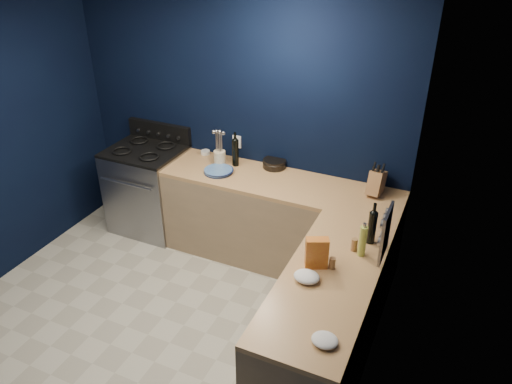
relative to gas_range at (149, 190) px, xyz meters
The scene contains 27 objects.
floor 1.76m from the gas_range, 56.78° to the right, with size 3.50×3.50×0.02m, color #B0AC9A.
ceiling 2.74m from the gas_range, 56.78° to the right, with size 3.50×3.50×0.02m, color silver.
wall_back 1.30m from the gas_range, 20.08° to the left, with size 3.50×0.02×2.60m, color black.
wall_right 3.16m from the gas_range, 27.83° to the right, with size 0.02×3.50×2.60m, color black.
cab_back 1.53m from the gas_range, ahead, with size 2.30×0.63×0.86m, color #927657.
top_back 1.59m from the gas_range, ahead, with size 2.30×0.63×0.04m, color brown.
cab_right 2.62m from the gas_range, 25.64° to the right, with size 0.63×1.67×0.86m, color #927657.
top_right 2.66m from the gas_range, 25.64° to the right, with size 0.63×1.67×0.04m, color brown.
gas_range is the anchor object (origin of this frame).
oven_door 0.32m from the gas_range, 90.00° to the right, with size 0.59×0.02×0.42m, color black.
cooktop 0.48m from the gas_range, ahead, with size 0.76×0.66×0.03m, color black.
backguard 0.65m from the gas_range, 90.00° to the left, with size 0.76×0.06×0.20m, color black.
spice_panel 2.89m from the gas_range, 18.08° to the right, with size 0.02×0.28×0.38m, color gray.
wall_outlet 1.16m from the gas_range, 18.88° to the left, with size 0.09×0.02×0.13m, color white.
plate_stack 1.02m from the gas_range, ahead, with size 0.28×0.28×0.03m, color #42599A.
ramekin 0.79m from the gas_range, 24.13° to the left, with size 0.10×0.10×0.04m, color white.
utensil_crock 0.99m from the gas_range, ahead, with size 0.12×0.12×0.15m, color beige.
wine_bottle_back 1.16m from the gas_range, ahead, with size 0.07×0.07×0.27m, color black.
lemon_basket 1.47m from the gas_range, 11.17° to the left, with size 0.23×0.23×0.09m, color black.
knife_block 2.46m from the gas_range, ahead, with size 0.12×0.20×0.22m, color brown.
wine_bottle_right 2.66m from the gas_range, 13.55° to the right, with size 0.07×0.07×0.27m, color black.
oil_bottle 2.69m from the gas_range, 17.66° to the right, with size 0.06×0.06×0.25m, color #A1AE40.
spice_jar_near 2.60m from the gas_range, 17.35° to the right, with size 0.05×0.05×0.10m, color olive.
spice_jar_far 2.62m from the gas_range, 23.78° to the right, with size 0.04×0.04×0.09m, color olive.
crouton_bag 2.54m from the gas_range, 25.40° to the right, with size 0.16×0.07×0.24m, color red.
towel_front 2.60m from the gas_range, 29.02° to the right, with size 0.18×0.15×0.06m, color white.
towel_end 3.09m from the gas_range, 34.52° to the right, with size 0.16×0.14×0.05m, color white.
Camera 1 is at (2.08, -2.36, 3.09)m, focal length 34.36 mm.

